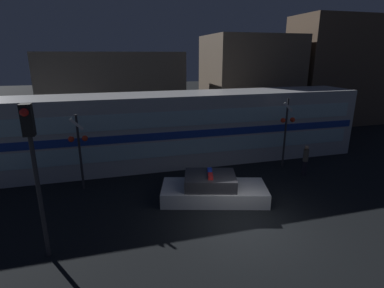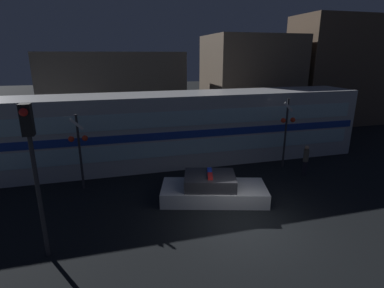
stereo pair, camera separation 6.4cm
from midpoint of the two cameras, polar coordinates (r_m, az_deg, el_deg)
The scene contains 10 objects.
ground_plane at distance 11.69m, azimuth 9.70°, elevation -15.13°, with size 120.00×120.00×0.00m, color black.
train at distance 17.27m, azimuth -3.29°, elevation 2.94°, with size 22.03×2.92×4.03m.
police_car at distance 13.23m, azimuth 3.86°, elevation -8.63°, with size 4.87×3.09×1.28m.
pedestrian at distance 16.68m, azimuth 20.68°, elevation -2.87°, with size 0.27×0.27×1.63m.
crossing_signal_near at distance 17.16m, azimuth 17.44°, elevation 3.16°, with size 0.85×0.32×3.88m.
crossing_signal_far at distance 14.49m, azimuth -20.84°, elevation -0.28°, with size 0.85×0.32×3.58m.
traffic_light_corner at distance 9.67m, azimuth -28.25°, elevation -1.65°, with size 0.30×0.46×4.83m.
building_left at distance 25.40m, azimuth -14.66°, elevation 9.47°, with size 10.83×4.92×6.30m.
building_center at distance 26.63m, azimuth 10.77°, elevation 11.47°, with size 7.26×5.88×7.63m.
building_right at distance 30.91m, azimuth 26.41°, elevation 12.32°, with size 9.09×4.49×9.31m.
Camera 1 is at (-4.47, -8.91, 6.13)m, focal length 28.00 mm.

